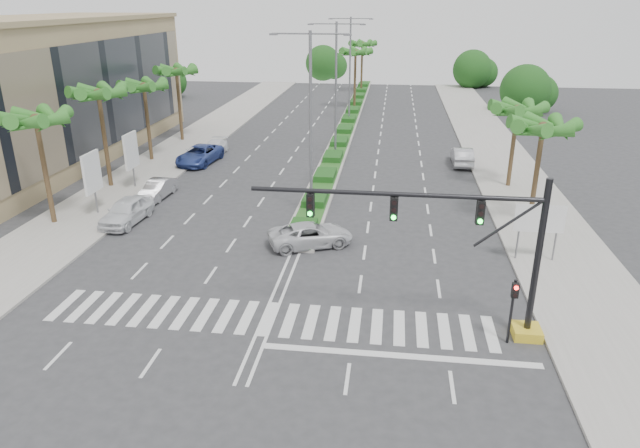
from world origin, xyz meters
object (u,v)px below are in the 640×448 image
object	(u,v)px
car_parked_b	(158,189)
car_crossing	(311,235)
car_right	(462,156)
car_parked_c	(200,155)
car_parked_d	(215,148)
car_parked_a	(126,211)

from	to	relation	value
car_parked_b	car_crossing	xyz separation A→B (m)	(12.54, -7.35, 0.02)
car_right	car_parked_b	bearing A→B (deg)	28.03
car_parked_c	car_crossing	bearing A→B (deg)	-47.13
car_parked_c	car_parked_d	size ratio (longest dim) A/B	1.27
car_parked_a	car_parked_b	bearing A→B (deg)	93.74
car_parked_c	car_crossing	distance (m)	21.14
car_crossing	car_right	xyz separation A→B (m)	(10.79, 19.56, 0.09)
car_parked_b	car_right	distance (m)	26.33
car_parked_b	car_parked_d	distance (m)	12.92
car_crossing	car_parked_c	bearing A→B (deg)	13.21
car_parked_d	car_crossing	size ratio (longest dim) A/B	0.90
car_crossing	car_parked_d	bearing A→B (deg)	7.79
car_parked_d	car_right	size ratio (longest dim) A/B	0.94
car_parked_a	car_parked_b	world-z (taller)	car_parked_a
car_parked_b	car_right	world-z (taller)	car_right
car_parked_c	car_parked_d	distance (m)	3.27
car_parked_a	car_crossing	distance (m)	12.73
car_crossing	car_right	bearing A→B (deg)	-52.05
car_parked_b	car_crossing	size ratio (longest dim) A/B	0.81
car_crossing	car_parked_a	bearing A→B (deg)	56.99
car_parked_a	car_parked_d	size ratio (longest dim) A/B	1.07
car_parked_c	car_crossing	xyz separation A→B (m)	(12.54, -17.02, -0.10)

